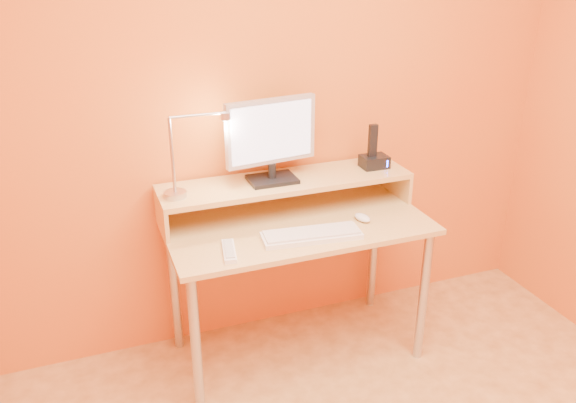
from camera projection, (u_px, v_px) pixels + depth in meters
name	position (u px, v px, depth m)	size (l,w,h in m)	color
wall_back	(274.00, 93.00, 2.73)	(3.00, 0.04, 2.50)	orange
desk_leg_fl	(196.00, 348.00, 2.43)	(0.04, 0.04, 0.69)	#B6B6C1
desk_leg_fr	(423.00, 297.00, 2.78)	(0.04, 0.04, 0.69)	#B6B6C1
desk_leg_bl	(174.00, 287.00, 2.86)	(0.04, 0.04, 0.69)	#B6B6C1
desk_leg_br	(374.00, 250.00, 3.21)	(0.04, 0.04, 0.69)	#B6B6C1
desk_lower	(298.00, 225.00, 2.68)	(1.20, 0.60, 0.03)	#DCAD71
shelf_riser_left	(161.00, 216.00, 2.58)	(0.02, 0.30, 0.14)	#DCAD71
shelf_riser_right	(395.00, 181.00, 2.96)	(0.02, 0.30, 0.14)	#DCAD71
desk_shelf	(286.00, 182.00, 2.74)	(1.20, 0.30, 0.03)	#DCAD71
monitor_foot	(272.00, 179.00, 2.71)	(0.22, 0.16, 0.02)	black
monitor_neck	(272.00, 170.00, 2.69)	(0.04, 0.04, 0.07)	black
monitor_panel	(271.00, 131.00, 2.63)	(0.44, 0.04, 0.30)	#B2B2B9
monitor_back	(269.00, 130.00, 2.65)	(0.39, 0.01, 0.25)	black
monitor_screen	(272.00, 132.00, 2.61)	(0.40, 0.00, 0.26)	silver
lamp_base	(175.00, 194.00, 2.54)	(0.10, 0.10, 0.03)	#B6B6C1
lamp_post	(172.00, 156.00, 2.46)	(0.01, 0.01, 0.33)	#B6B6C1
lamp_arm	(198.00, 115.00, 2.44)	(0.01, 0.01, 0.24)	#B6B6C1
lamp_head	(226.00, 116.00, 2.48)	(0.04, 0.04, 0.03)	#B6B6C1
lamp_bulb	(226.00, 120.00, 2.49)	(0.03, 0.03, 0.00)	#FFEAC6
phone_dock	(374.00, 162.00, 2.87)	(0.13, 0.10, 0.06)	black
phone_handset	(373.00, 141.00, 2.82)	(0.04, 0.03, 0.16)	black
phone_led	(387.00, 164.00, 2.84)	(0.01, 0.00, 0.04)	#3741FF
keyboard	(312.00, 236.00, 2.53)	(0.43, 0.14, 0.02)	white
mouse	(362.00, 218.00, 2.68)	(0.05, 0.09, 0.03)	silver
remote_control	(229.00, 251.00, 2.40)	(0.05, 0.19, 0.02)	white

